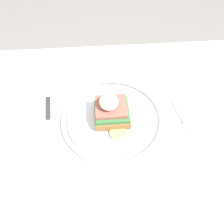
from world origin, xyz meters
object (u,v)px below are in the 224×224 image
(sandwich, at_px, (111,110))
(plate, at_px, (112,118))
(fork, at_px, (181,117))
(knife, at_px, (48,118))

(sandwich, bearing_deg, plate, 168.97)
(plate, relative_size, fork, 1.99)
(plate, xyz_separation_m, knife, (0.18, -0.01, -0.01))
(sandwich, bearing_deg, fork, 177.49)
(plate, xyz_separation_m, sandwich, (0.00, -0.00, 0.04))
(fork, relative_size, knife, 0.76)
(plate, height_order, fork, plate)
(knife, bearing_deg, fork, 176.50)
(plate, bearing_deg, fork, 177.56)
(sandwich, height_order, knife, sandwich)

